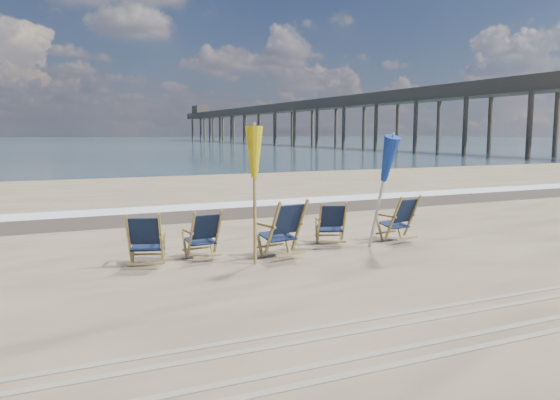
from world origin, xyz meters
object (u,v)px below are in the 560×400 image
(beach_chair_1, at_px, (218,234))
(beach_chair_3, at_px, (344,223))
(beach_chair_2, at_px, (300,227))
(umbrella_blue, at_px, (381,160))
(fishing_pier, at_px, (309,117))
(umbrella_yellow, at_px, (254,160))
(beach_chair_4, at_px, (412,218))
(beach_chair_0, at_px, (161,240))

(beach_chair_1, relative_size, beach_chair_3, 1.01)
(beach_chair_1, relative_size, beach_chair_2, 0.83)
(umbrella_blue, relative_size, fishing_pier, 0.02)
(beach_chair_3, distance_m, fishing_pier, 81.30)
(umbrella_yellow, distance_m, umbrella_blue, 2.54)
(beach_chair_2, xyz_separation_m, umbrella_blue, (1.61, -0.14, 1.17))
(beach_chair_4, relative_size, umbrella_blue, 0.43)
(beach_chair_0, relative_size, fishing_pier, 0.01)
(beach_chair_2, relative_size, fishing_pier, 0.01)
(beach_chair_1, bearing_deg, beach_chair_2, 156.22)
(fishing_pier, bearing_deg, umbrella_blue, -116.55)
(fishing_pier, bearing_deg, umbrella_yellow, -118.12)
(beach_chair_2, relative_size, umbrella_yellow, 0.46)
(beach_chair_2, relative_size, beach_chair_4, 1.10)
(beach_chair_3, xyz_separation_m, beach_chair_4, (1.50, -0.21, 0.04))
(beach_chair_0, distance_m, umbrella_yellow, 2.04)
(beach_chair_3, xyz_separation_m, umbrella_blue, (0.36, -0.67, 1.26))
(beach_chair_0, distance_m, beach_chair_4, 5.19)
(beach_chair_0, relative_size, beach_chair_2, 0.87)
(umbrella_yellow, relative_size, umbrella_blue, 1.03)
(fishing_pier, bearing_deg, beach_chair_3, -116.99)
(beach_chair_2, xyz_separation_m, fishing_pier, (38.10, 72.87, 4.12))
(beach_chair_4, xyz_separation_m, fishing_pier, (35.36, 72.56, 4.16))
(beach_chair_1, distance_m, fishing_pier, 82.58)
(beach_chair_0, height_order, umbrella_yellow, umbrella_yellow)
(beach_chair_2, distance_m, fishing_pier, 82.34)
(beach_chair_0, xyz_separation_m, beach_chair_4, (5.19, 0.10, 0.02))
(beach_chair_1, bearing_deg, beach_chair_3, 176.15)
(beach_chair_1, relative_size, umbrella_blue, 0.40)
(beach_chair_4, bearing_deg, umbrella_yellow, -2.34)
(umbrella_blue, distance_m, fishing_pier, 81.68)
(beach_chair_2, relative_size, beach_chair_3, 1.21)
(beach_chair_4, bearing_deg, beach_chair_2, -3.17)
(beach_chair_0, xyz_separation_m, umbrella_blue, (4.05, -0.36, 1.24))
(beach_chair_4, distance_m, fishing_pier, 80.82)
(beach_chair_2, bearing_deg, beach_chair_0, -16.60)
(beach_chair_2, bearing_deg, beach_chair_3, -168.49)
(beach_chair_4, bearing_deg, beach_chair_1, -11.87)
(beach_chair_1, distance_m, beach_chair_2, 1.46)
(umbrella_blue, bearing_deg, beach_chair_3, 118.67)
(beach_chair_2, height_order, fishing_pier, fishing_pier)
(beach_chair_1, bearing_deg, umbrella_blue, 163.41)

